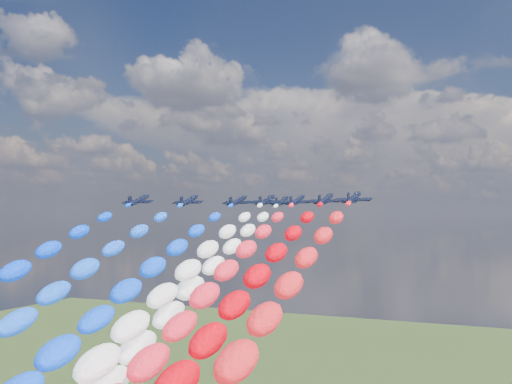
% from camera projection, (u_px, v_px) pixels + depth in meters
% --- Properties ---
extents(jet_0, '(8.43, 11.31, 5.30)m').
position_uv_depth(jet_0, '(139.00, 200.00, 151.78)').
color(jet_0, black).
extents(jet_1, '(8.39, 11.28, 5.30)m').
position_uv_depth(jet_1, '(189.00, 201.00, 156.43)').
color(jet_1, black).
extents(jet_2, '(8.76, 11.54, 5.30)m').
position_uv_depth(jet_2, '(238.00, 201.00, 159.77)').
color(jet_2, black).
extents(trail_2, '(6.74, 123.62, 58.30)m').
position_uv_depth(trail_2, '(78.00, 353.00, 101.28)').
color(trail_2, blue).
extents(jet_3, '(8.49, 11.35, 5.30)m').
position_uv_depth(jet_3, '(267.00, 200.00, 153.30)').
color(jet_3, black).
extents(trail_3, '(6.74, 123.62, 58.30)m').
position_uv_depth(trail_3, '(114.00, 362.00, 94.82)').
color(trail_3, white).
extents(jet_4, '(8.17, 11.12, 5.30)m').
position_uv_depth(jet_4, '(282.00, 201.00, 164.03)').
color(jet_4, black).
extents(trail_4, '(6.74, 123.62, 58.30)m').
position_uv_depth(trail_4, '(153.00, 347.00, 105.55)').
color(trail_4, white).
extents(jet_5, '(8.74, 11.52, 5.30)m').
position_uv_depth(jet_5, '(297.00, 200.00, 153.23)').
color(jet_5, black).
extents(trail_5, '(6.74, 123.62, 58.30)m').
position_uv_depth(trail_5, '(163.00, 363.00, 94.74)').
color(trail_5, '#F52034').
extents(jet_6, '(8.77, 11.55, 5.30)m').
position_uv_depth(jet_6, '(325.00, 199.00, 142.19)').
color(jet_6, black).
extents(trail_6, '(6.74, 123.62, 58.30)m').
position_uv_depth(trail_6, '(193.00, 382.00, 83.71)').
color(trail_6, red).
extents(jet_7, '(8.48, 11.34, 5.30)m').
position_uv_depth(jet_7, '(354.00, 198.00, 128.91)').
color(jet_7, black).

